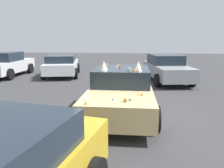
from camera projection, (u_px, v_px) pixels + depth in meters
The scene contains 5 objects.
ground_plane at pixel (121, 112), 7.01m from camera, with size 60.00×60.00×0.00m, color #38383A.
art_car_decorated at pixel (122, 90), 6.90m from camera, with size 4.70×2.11×1.66m.
parked_sedan_near_left at pixel (7, 64), 13.57m from camera, with size 4.27×2.03×1.50m.
parked_sedan_far_right at pixel (62, 65), 13.74m from camera, with size 4.28×2.63×1.30m.
parked_sedan_near_right at pixel (166, 68), 11.94m from camera, with size 4.53×2.46×1.44m.
Camera 1 is at (-6.68, -0.35, 2.28)m, focal length 34.98 mm.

